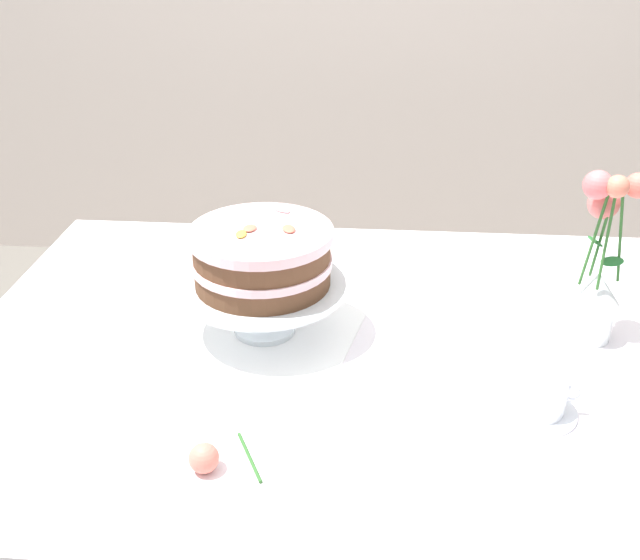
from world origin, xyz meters
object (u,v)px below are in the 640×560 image
Objects in this scene: teacup at (540,397)px; fallen_rose at (206,458)px; dining_table at (356,393)px; flower_vase at (599,270)px; cake_stand at (263,291)px; layer_cake at (262,256)px.

teacup is 0.50m from fallen_rose.
flower_vase is (0.40, 0.08, 0.22)m from dining_table.
cake_stand is 0.58m from flower_vase.
cake_stand is at bearing -176.78° from flower_vase.
teacup is (0.28, -0.15, 0.12)m from dining_table.
teacup reaches higher than dining_table.
teacup is (-0.13, -0.23, -0.10)m from flower_vase.
layer_cake is at bearing -176.78° from flower_vase.
cake_stand is at bearing 156.10° from teacup.
fallen_rose is at bearing -146.83° from flower_vase.
layer_cake is at bearing 163.65° from dining_table.
teacup is 1.19× the size of fallen_rose.
dining_table is at bearing -16.35° from layer_cake.
cake_stand is 1.19× the size of layer_cake.
dining_table is 0.47m from flower_vase.
teacup is at bearing -28.09° from dining_table.
dining_table is 11.32× the size of teacup.
flower_vase is 2.52× the size of teacup.
layer_cake reaches higher than cake_stand.
layer_cake reaches higher than dining_table.
dining_table is at bearing -16.34° from cake_stand.
cake_stand is 0.93× the size of flower_vase.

